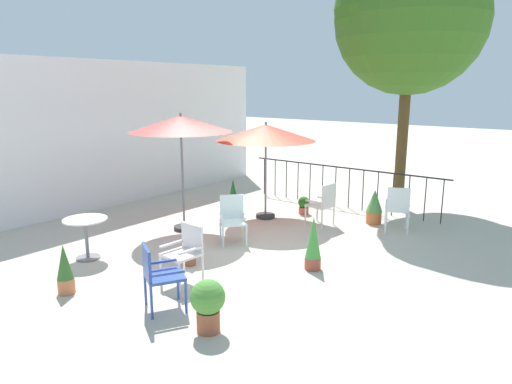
% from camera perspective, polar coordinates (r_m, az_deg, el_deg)
% --- Properties ---
extents(ground_plane, '(60.00, 60.00, 0.00)m').
position_cam_1_polar(ground_plane, '(9.00, -0.77, -6.43)').
color(ground_plane, beige).
extents(villa_facade, '(11.00, 0.30, 3.59)m').
position_cam_1_polar(villa_facade, '(12.11, -18.63, 6.57)').
color(villa_facade, white).
rests_on(villa_facade, ground).
extents(terrace_railing, '(0.03, 5.24, 1.01)m').
position_cam_1_polar(terrace_railing, '(11.80, 10.48, 1.43)').
color(terrace_railing, black).
rests_on(terrace_railing, ground).
extents(shade_tree, '(3.63, 3.46, 6.20)m').
position_cam_1_polar(shade_tree, '(12.02, 18.21, 19.46)').
color(shade_tree, brown).
rests_on(shade_tree, ground).
extents(patio_umbrella_0, '(2.08, 2.08, 2.44)m').
position_cam_1_polar(patio_umbrella_0, '(9.62, -9.15, 8.04)').
color(patio_umbrella_0, '#2D2D2D').
rests_on(patio_umbrella_0, ground).
extents(patio_umbrella_1, '(2.22, 2.22, 2.20)m').
position_cam_1_polar(patio_umbrella_1, '(10.44, 1.20, 7.15)').
color(patio_umbrella_1, '#2D2D2D').
rests_on(patio_umbrella_1, ground).
extents(cafe_table_0, '(0.75, 0.75, 0.73)m').
position_cam_1_polar(cafe_table_0, '(8.65, -20.01, -4.48)').
color(cafe_table_0, white).
rests_on(cafe_table_0, ground).
extents(patio_chair_0, '(0.67, 0.67, 0.92)m').
position_cam_1_polar(patio_chair_0, '(9.00, -2.88, -3.02)').
color(patio_chair_0, silver).
rests_on(patio_chair_0, ground).
extents(patio_chair_1, '(0.64, 0.62, 0.97)m').
position_cam_1_polar(patio_chair_1, '(10.02, 16.87, -1.66)').
color(patio_chair_1, white).
rests_on(patio_chair_1, ground).
extents(patio_chair_2, '(0.52, 0.51, 0.91)m').
position_cam_1_polar(patio_chair_2, '(7.23, -8.60, -6.93)').
color(patio_chair_2, white).
rests_on(patio_chair_2, ground).
extents(patio_chair_3, '(0.67, 0.67, 0.91)m').
position_cam_1_polar(patio_chair_3, '(6.44, -11.85, -9.56)').
color(patio_chair_3, '#2F4EA0').
rests_on(patio_chair_3, ground).
extents(patio_chair_4, '(0.51, 0.52, 0.94)m').
position_cam_1_polar(patio_chair_4, '(10.15, 8.21, -1.23)').
color(patio_chair_4, silver).
rests_on(patio_chair_4, ground).
extents(potted_plant_0, '(0.36, 0.36, 0.76)m').
position_cam_1_polar(potted_plant_0, '(10.57, 14.22, -1.69)').
color(potted_plant_0, '#BF6331').
rests_on(potted_plant_0, ground).
extents(potted_plant_1, '(0.27, 0.27, 0.42)m').
position_cam_1_polar(potted_plant_1, '(11.13, 5.84, -1.56)').
color(potted_plant_1, '#B5533F').
rests_on(potted_plant_1, ground).
extents(potted_plant_2, '(0.27, 0.27, 0.85)m').
position_cam_1_polar(potted_plant_2, '(10.96, -2.80, -0.58)').
color(potted_plant_2, '#B15532').
rests_on(potted_plant_2, ground).
extents(potted_plant_3, '(0.27, 0.27, 0.90)m').
position_cam_1_polar(potted_plant_3, '(7.75, 6.98, -6.26)').
color(potted_plant_3, '#9A4734').
rests_on(potted_plant_3, ground).
extents(potted_plant_4, '(0.24, 0.24, 0.75)m').
position_cam_1_polar(potted_plant_4, '(7.40, -22.26, -8.73)').
color(potted_plant_4, '#C57045').
rests_on(potted_plant_4, ground).
extents(potted_plant_5, '(0.25, 0.25, 0.66)m').
position_cam_1_polar(potted_plant_5, '(7.99, -8.10, -6.39)').
color(potted_plant_5, '#975336').
rests_on(potted_plant_5, ground).
extents(potted_plant_6, '(0.43, 0.43, 0.67)m').
position_cam_1_polar(potted_plant_6, '(5.88, -5.85, -13.20)').
color(potted_plant_6, '#9A5135').
rests_on(potted_plant_6, ground).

